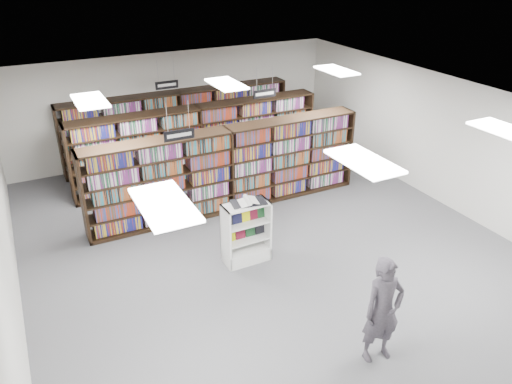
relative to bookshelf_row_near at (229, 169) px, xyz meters
name	(u,v)px	position (x,y,z in m)	size (l,w,h in m)	color
floor	(266,245)	(0.00, -2.00, -1.05)	(12.00, 12.00, 0.00)	#4A4A4F
ceiling	(268,105)	(0.00, -2.00, 2.15)	(10.00, 12.00, 0.10)	white
wall_back	(175,105)	(0.00, 4.00, 0.55)	(10.00, 0.10, 3.20)	silver
wall_left	(3,237)	(-5.00, -2.00, 0.55)	(0.10, 12.00, 3.20)	silver
wall_right	(445,142)	(5.00, -2.00, 0.55)	(0.10, 12.00, 3.20)	silver
bookshelf_row_near	(229,169)	(0.00, 0.00, 0.00)	(7.00, 0.60, 2.10)	black
bookshelf_row_mid	(199,143)	(0.00, 2.00, 0.00)	(7.00, 0.60, 2.10)	black
bookshelf_row_far	(180,125)	(0.00, 3.70, 0.00)	(7.00, 0.60, 2.10)	black
aisle_sign_left	(179,134)	(-1.50, -1.00, 1.48)	(0.65, 0.02, 0.80)	#B2B2B7
aisle_sign_right	(265,93)	(1.50, 1.00, 1.48)	(0.65, 0.02, 0.80)	#B2B2B7
aisle_sign_center	(167,84)	(-0.50, 3.00, 1.48)	(0.65, 0.02, 0.80)	#B2B2B7
troffer_front_left	(164,205)	(-3.00, -5.00, 2.11)	(0.60, 1.20, 0.04)	white
troffer_front_center	(364,161)	(0.00, -5.00, 2.11)	(0.60, 1.20, 0.04)	white
troffer_front_right	(506,130)	(3.00, -5.00, 2.11)	(0.60, 1.20, 0.04)	white
troffer_back_left	(90,101)	(-3.00, 0.00, 2.11)	(0.60, 1.20, 0.04)	white
troffer_back_center	(226,84)	(0.00, 0.00, 2.11)	(0.60, 1.20, 0.04)	white
troffer_back_right	(336,70)	(3.00, 0.00, 2.11)	(0.60, 1.20, 0.04)	white
endcap_display	(246,240)	(-0.64, -2.28, -0.59)	(0.96, 0.49, 1.34)	silver
open_book	(248,201)	(-0.57, -2.29, 0.32)	(0.76, 0.52, 0.13)	black
shopper	(383,311)	(0.07, -5.73, -0.13)	(0.67, 0.44, 1.84)	#4F4954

